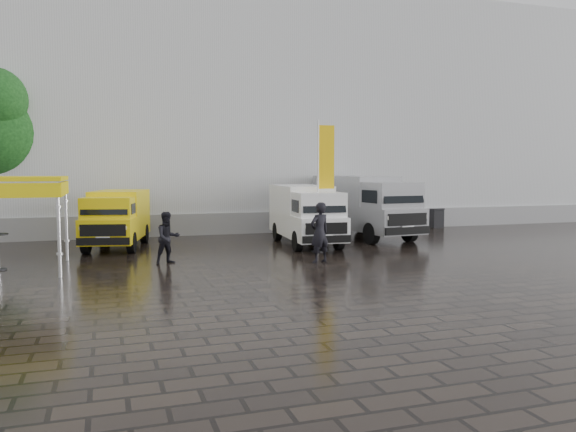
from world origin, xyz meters
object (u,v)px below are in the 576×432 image
object	(u,v)px
canopy_tent	(5,183)
person_tent	(168,238)
flagpole	(323,179)
wheelie_bin	(437,218)
person_front	(320,233)
van_silver	(365,207)
van_white	(306,215)
van_yellow	(117,220)

from	to	relation	value
canopy_tent	person_tent	size ratio (longest dim) A/B	1.98
canopy_tent	flagpole	xyz separation A→B (m)	(10.35, 0.96, 0.05)
flagpole	wheelie_bin	xyz separation A→B (m)	(8.81, 6.15, -2.17)
wheelie_bin	person_front	world-z (taller)	person_front
canopy_tent	wheelie_bin	world-z (taller)	canopy_tent
van_silver	person_tent	xyz separation A→B (m)	(-9.04, -4.31, -0.53)
van_white	person_front	world-z (taller)	van_white
person_tent	person_front	bearing A→B (deg)	-33.91
person_front	person_tent	world-z (taller)	person_front
wheelie_bin	person_front	bearing A→B (deg)	-133.94
flagpole	person_front	world-z (taller)	flagpole
van_silver	van_white	bearing A→B (deg)	-162.93
van_yellow	person_tent	distance (m)	4.59
canopy_tent	van_silver	bearing A→B (deg)	17.41
flagpole	person_front	size ratio (longest dim) A/B	2.46
wheelie_bin	person_front	xyz separation A→B (m)	(-9.83, -8.49, 0.48)
flagpole	wheelie_bin	world-z (taller)	flagpole
wheelie_bin	person_front	size ratio (longest dim) A/B	0.51
van_yellow	person_tent	bearing A→B (deg)	-58.96
wheelie_bin	van_yellow	bearing A→B (deg)	-164.84
van_yellow	wheelie_bin	bearing A→B (deg)	22.25
flagpole	person_tent	world-z (taller)	flagpole
van_white	person_front	size ratio (longest dim) A/B	2.79
van_white	flagpole	bearing A→B (deg)	-87.43
van_silver	person_front	distance (m)	7.16
van_white	van_silver	bearing A→B (deg)	26.64
van_white	flagpole	world-z (taller)	flagpole
van_silver	person_front	xyz separation A→B (m)	(-4.36, -5.67, -0.39)
van_yellow	person_tent	size ratio (longest dim) A/B	2.85
van_yellow	person_front	world-z (taller)	van_yellow
canopy_tent	flagpole	world-z (taller)	flagpole
canopy_tent	person_tent	xyz separation A→B (m)	(4.65, -0.02, -1.79)
canopy_tent	person_front	distance (m)	9.57
person_front	van_silver	bearing A→B (deg)	-145.55
van_yellow	person_front	distance (m)	8.38
van_white	person_tent	world-z (taller)	van_white
canopy_tent	person_front	xyz separation A→B (m)	(9.33, -1.38, -1.64)
flagpole	wheelie_bin	distance (m)	10.96
van_yellow	van_white	distance (m)	7.35
van_yellow	canopy_tent	xyz separation A→B (m)	(-3.18, -4.32, 1.53)
van_yellow	van_silver	world-z (taller)	van_silver
van_yellow	wheelie_bin	distance (m)	16.23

